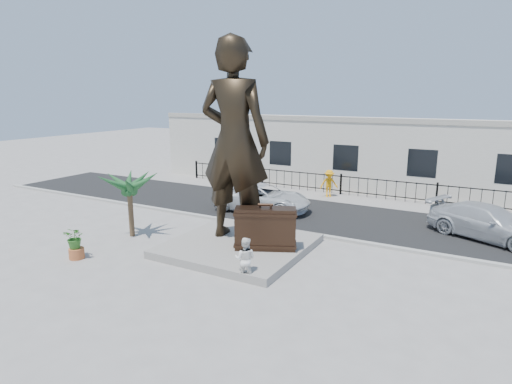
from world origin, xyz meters
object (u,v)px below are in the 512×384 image
statue (234,141)px  suitcase (265,229)px  car_white (262,198)px  tourist (245,259)px

statue → suitcase: size_ratio=3.48×
statue → car_white: size_ratio=1.54×
car_white → suitcase: bearing=-156.3°
suitcase → tourist: 2.32m
suitcase → car_white: suitcase is taller
suitcase → tourist: bearing=-104.1°
statue → car_white: 6.38m
statue → tourist: 5.03m
statue → suitcase: 3.65m
suitcase → car_white: 6.58m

